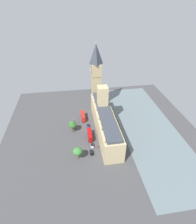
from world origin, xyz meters
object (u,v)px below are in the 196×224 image
(clock_tower, at_px, (96,76))
(pedestrian_opposite_hall, at_px, (98,147))
(parliament_building, at_px, (105,120))
(car_silver_near_tower, at_px, (92,145))
(street_lamp_kerbside, at_px, (75,127))
(plane_tree_trailing, at_px, (72,124))
(double_decker_bus_midblock, at_px, (83,116))
(plane_tree_under_trees, at_px, (78,151))
(double_decker_bus_by_river_gate, at_px, (90,135))
(car_blue_far_end, at_px, (88,126))
(plane_tree_leading, at_px, (73,125))
(street_lamp_slot_10, at_px, (74,121))
(car_black_corner, at_px, (91,152))

(clock_tower, xyz_separation_m, pedestrian_opposite_hall, (6.39, 50.04, -26.73))
(parliament_building, xyz_separation_m, car_silver_near_tower, (10.87, 15.04, -7.78))
(pedestrian_opposite_hall, height_order, street_lamp_kerbside, street_lamp_kerbside)
(car_silver_near_tower, xyz_separation_m, plane_tree_trailing, (11.61, -17.23, 5.72))
(double_decker_bus_midblock, bearing_deg, pedestrian_opposite_hall, 101.52)
(plane_tree_under_trees, bearing_deg, double_decker_bus_by_river_gate, -117.79)
(car_blue_far_end, relative_size, double_decker_bus_by_river_gate, 0.44)
(plane_tree_leading, distance_m, street_lamp_slot_10, 7.04)
(clock_tower, bearing_deg, plane_tree_trailing, 55.31)
(parliament_building, relative_size, plane_tree_leading, 7.68)
(car_blue_far_end, relative_size, plane_tree_leading, 0.59)
(parliament_building, distance_m, pedestrian_opposite_hall, 19.92)
(car_silver_near_tower, bearing_deg, car_blue_far_end, -84.72)
(parliament_building, distance_m, double_decker_bus_by_river_gate, 14.43)
(street_lamp_kerbside, bearing_deg, car_black_corner, 111.38)
(car_black_corner, distance_m, plane_tree_under_trees, 10.02)
(parliament_building, xyz_separation_m, plane_tree_trailing, (22.48, -2.18, -2.06))
(double_decker_bus_by_river_gate, relative_size, street_lamp_kerbside, 1.89)
(street_lamp_kerbside, bearing_deg, clock_tower, -121.90)
(pedestrian_opposite_hall, bearing_deg, parliament_building, 42.37)
(double_decker_bus_by_river_gate, distance_m, street_lamp_kerbside, 12.45)
(double_decker_bus_by_river_gate, distance_m, car_silver_near_tower, 8.65)
(plane_tree_leading, height_order, street_lamp_slot_10, plane_tree_leading)
(double_decker_bus_midblock, height_order, car_black_corner, double_decker_bus_midblock)
(double_decker_bus_by_river_gate, xyz_separation_m, car_silver_near_tower, (-0.47, 8.46, -1.75))
(car_silver_near_tower, distance_m, plane_tree_trailing, 21.55)
(clock_tower, height_order, car_black_corner, clock_tower)
(street_lamp_slot_10, bearing_deg, double_decker_bus_by_river_gate, 122.11)
(street_lamp_slot_10, bearing_deg, street_lamp_kerbside, 91.02)
(double_decker_bus_midblock, height_order, car_silver_near_tower, double_decker_bus_midblock)
(plane_tree_trailing, bearing_deg, plane_tree_leading, 128.84)
(clock_tower, relative_size, plane_tree_trailing, 6.16)
(car_blue_far_end, bearing_deg, clock_tower, -107.33)
(pedestrian_opposite_hall, height_order, plane_tree_trailing, plane_tree_trailing)
(car_blue_far_end, bearing_deg, pedestrian_opposite_hall, 102.42)
(car_silver_near_tower, relative_size, plane_tree_leading, 0.56)
(pedestrian_opposite_hall, xyz_separation_m, plane_tree_trailing, (15.14, -18.93, 5.84))
(clock_tower, relative_size, street_lamp_kerbside, 9.50)
(pedestrian_opposite_hall, xyz_separation_m, plane_tree_under_trees, (13.00, 6.92, 5.05))
(car_blue_far_end, xyz_separation_m, street_lamp_kerbside, (9.68, 4.05, 3.08))
(car_blue_far_end, relative_size, street_lamp_slot_10, 0.73)
(car_black_corner, distance_m, street_lamp_kerbside, 24.22)
(car_silver_near_tower, relative_size, pedestrian_opposite_hall, 2.54)
(car_blue_far_end, relative_size, plane_tree_trailing, 0.53)
(double_decker_bus_by_river_gate, relative_size, plane_tree_under_trees, 1.28)
(parliament_building, bearing_deg, pedestrian_opposite_hall, 66.33)
(double_decker_bus_midblock, xyz_separation_m, street_lamp_slot_10, (7.03, 7.20, 1.76))
(double_decker_bus_by_river_gate, bearing_deg, clock_tower, 76.85)
(car_blue_far_end, distance_m, plane_tree_leading, 12.58)
(car_silver_near_tower, height_order, plane_tree_under_trees, plane_tree_under_trees)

